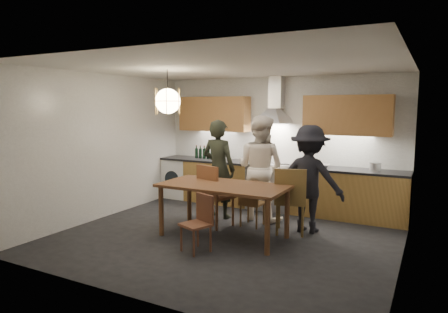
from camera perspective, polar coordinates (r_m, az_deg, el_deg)
The scene contains 17 objects.
ground at distance 6.35m, azimuth 0.31°, elevation -11.34°, with size 5.00×5.00×0.00m, color black.
room_shell at distance 6.03m, azimuth 0.32°, elevation 4.22°, with size 5.02×4.52×2.61m.
counter_run at distance 7.95m, azimuth 7.02°, elevation -4.25°, with size 5.00×0.62×0.90m.
range_stove at distance 7.96m, azimuth 6.84°, elevation -4.30°, with size 0.90×0.60×0.92m.
wall_fixtures at distance 7.92m, azimuth 7.31°, elevation 6.07°, with size 4.30×0.54×1.10m.
pendant_lamp at distance 6.47m, azimuth -8.04°, elevation 7.84°, with size 0.43×0.43×0.70m.
dining_table at distance 6.15m, azimuth -0.08°, elevation -4.90°, with size 1.96×0.98×0.83m.
chair_back_left at distance 6.67m, azimuth -1.65°, elevation -5.05°, with size 0.59×0.59×1.06m.
chair_back_mid at distance 6.73m, azimuth 3.80°, elevation -6.22°, with size 0.37×0.37×0.81m.
chair_back_right at distance 6.37m, azimuth 9.47°, elevation -5.68°, with size 0.60×0.60×1.07m.
chair_front at distance 5.65m, azimuth -3.46°, elevation -8.88°, with size 0.47×0.47×0.80m.
person_left at distance 7.23m, azimuth -0.77°, elevation -1.79°, with size 0.65×0.43×1.78m, color black.
person_mid at distance 7.13m, azimuth 5.19°, elevation -1.63°, with size 0.90×0.70×1.86m, color white.
person_right at distance 6.55m, azimuth 12.07°, elevation -3.14°, with size 1.11×0.64×1.72m, color black.
mixing_bowl at distance 7.57m, azimuth 13.87°, elevation -1.28°, with size 0.26×0.26×0.06m, color silver.
stock_pot at distance 7.43m, azimuth 20.78°, elevation -1.41°, with size 0.19×0.19×0.14m, color silver.
wine_bottles at distance 8.50m, azimuth -1.71°, elevation 0.55°, with size 0.85×0.07×0.28m.
Camera 1 is at (2.79, -5.34, 2.02)m, focal length 32.00 mm.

